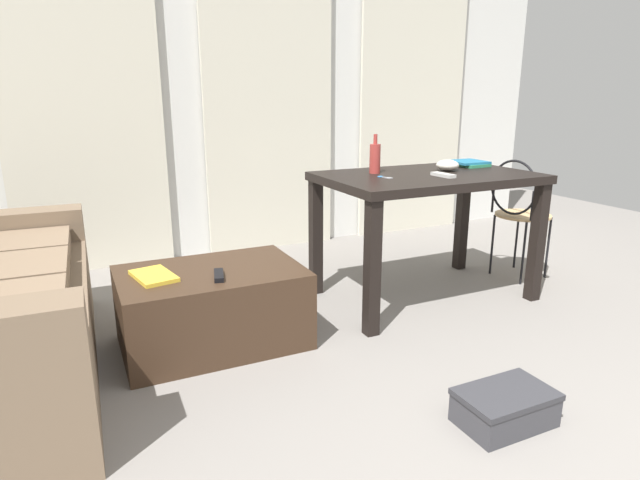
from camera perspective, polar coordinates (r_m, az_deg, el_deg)
name	(u,v)px	position (r m, az deg, el deg)	size (l,w,h in m)	color
ground_plane	(412,344)	(2.83, 9.87, -10.93)	(8.20, 8.20, 0.00)	gray
wall_back	(266,87)	(4.42, -5.86, 16.02)	(5.33, 0.10, 2.60)	silver
curtains	(270,107)	(4.34, -5.41, 14.04)	(3.79, 0.03, 2.29)	beige
coffee_table	(212,307)	(2.77, -11.48, -7.08)	(0.90, 0.60, 0.40)	#382619
craft_table	(427,192)	(3.29, 11.44, 5.08)	(1.27, 0.79, 0.78)	black
wire_chair	(518,205)	(3.86, 20.52, 3.50)	(0.37, 0.39, 0.83)	tan
bottle_near	(375,158)	(3.23, 5.93, 8.77)	(0.07, 0.07, 0.23)	#99332D
bowl	(447,165)	(3.42, 13.54, 7.82)	(0.14, 0.14, 0.07)	beige
book_stack	(468,163)	(3.70, 15.59, 7.95)	(0.22, 0.26, 0.03)	#2D7F56
tv_remote_on_table	(443,175)	(3.17, 13.10, 6.83)	(0.05, 0.16, 0.02)	#B7B7B2
scissors	(383,177)	(3.08, 6.80, 6.74)	(0.05, 0.10, 0.00)	#9EA0A5
tv_remote_primary	(219,275)	(2.58, -10.82, -3.75)	(0.04, 0.16, 0.02)	black
magazine	(154,276)	(2.66, -17.44, -3.71)	(0.16, 0.26, 0.02)	gold
shoebox	(505,407)	(2.27, 19.25, -16.61)	(0.37, 0.24, 0.14)	#38383D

